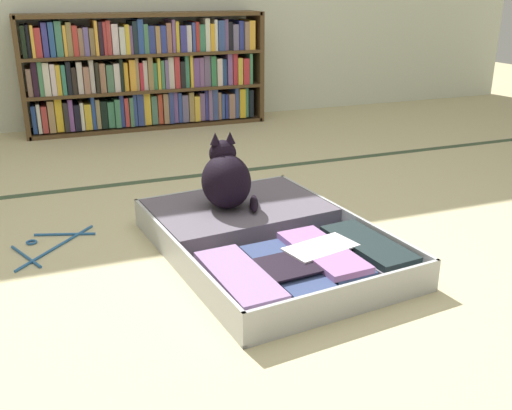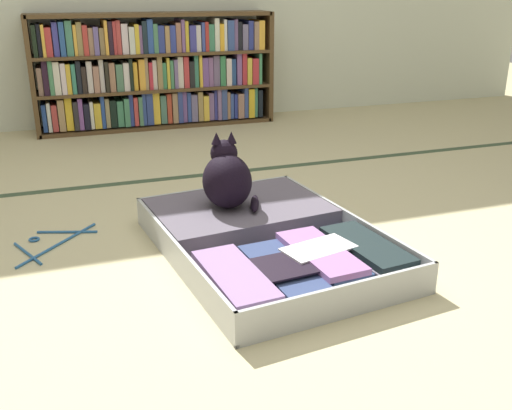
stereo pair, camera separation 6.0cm
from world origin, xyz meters
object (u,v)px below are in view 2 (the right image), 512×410
black_cat (227,179)px  clothes_hanger (50,243)px  open_suitcase (262,237)px  bookshelf (155,72)px

black_cat → clothes_hanger: black_cat is taller
open_suitcase → black_cat: black_cat is taller
black_cat → clothes_hanger: size_ratio=0.89×
bookshelf → black_cat: (-0.08, -1.94, -0.15)m
bookshelf → clothes_hanger: bookshelf is taller
open_suitcase → clothes_hanger: (-0.73, 0.31, -0.04)m
open_suitcase → black_cat: 0.27m
open_suitcase → black_cat: size_ratio=3.68×
black_cat → clothes_hanger: bearing=170.6°
bookshelf → clothes_hanger: size_ratio=5.00×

